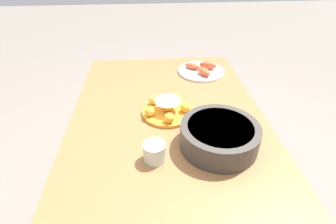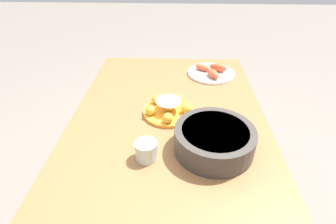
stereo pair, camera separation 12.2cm
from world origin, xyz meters
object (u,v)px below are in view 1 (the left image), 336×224
at_px(serving_bowl, 219,135).
at_px(seafood_platter, 201,70).
at_px(dining_table, 169,139).
at_px(cup_near, 154,152).
at_px(cake_plate, 167,109).

distance_m(serving_bowl, seafood_platter, 0.70).
xyz_separation_m(dining_table, cup_near, (0.22, -0.08, 0.12)).
relative_size(cake_plate, cup_near, 2.88).
distance_m(dining_table, cup_near, 0.26).
bearing_deg(cake_plate, seafood_platter, 149.74).
bearing_deg(dining_table, serving_bowl, 50.25).
xyz_separation_m(seafood_platter, cup_near, (0.75, -0.33, 0.02)).
bearing_deg(cup_near, cake_plate, 166.97).
relative_size(serving_bowl, cup_near, 3.69).
bearing_deg(cup_near, seafood_platter, 156.45).
bearing_deg(serving_bowl, cake_plate, -142.48).
distance_m(cake_plate, cup_near, 0.32).
distance_m(cake_plate, serving_bowl, 0.32).
height_order(dining_table, cake_plate, cake_plate).
xyz_separation_m(serving_bowl, cup_near, (0.06, -0.27, -0.02)).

